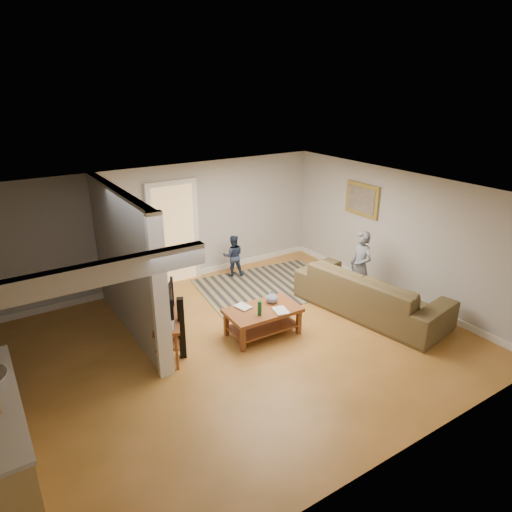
# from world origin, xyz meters

# --- Properties ---
(ground) EXTENTS (7.50, 7.50, 0.00)m
(ground) POSITION_xyz_m (0.00, 0.00, 0.00)
(ground) COLOR brown
(ground) RESTS_ON ground
(room_shell) EXTENTS (7.54, 6.02, 2.52)m
(room_shell) POSITION_xyz_m (-1.07, 0.43, 1.46)
(room_shell) COLOR #A9A6A2
(room_shell) RESTS_ON ground
(area_rug) EXTENTS (3.00, 2.35, 0.01)m
(area_rug) POSITION_xyz_m (1.80, 1.62, 0.01)
(area_rug) COLOR black
(area_rug) RESTS_ON ground
(sofa) EXTENTS (1.57, 2.98, 0.83)m
(sofa) POSITION_xyz_m (2.74, -0.34, 0.00)
(sofa) COLOR #494224
(sofa) RESTS_ON ground
(coffee_table) EXTENTS (1.26, 0.77, 0.73)m
(coffee_table) POSITION_xyz_m (0.65, 0.09, 0.38)
(coffee_table) COLOR brown
(coffee_table) RESTS_ON ground
(tv_console) EXTENTS (0.77, 1.12, 0.91)m
(tv_console) POSITION_xyz_m (-0.94, 0.39, 0.60)
(tv_console) COLOR brown
(tv_console) RESTS_ON ground
(speaker_left) EXTENTS (0.14, 0.14, 1.03)m
(speaker_left) POSITION_xyz_m (-0.79, 0.19, 0.51)
(speaker_left) COLOR black
(speaker_left) RESTS_ON ground
(speaker_right) EXTENTS (0.10, 0.10, 0.97)m
(speaker_right) POSITION_xyz_m (-0.98, 1.90, 0.49)
(speaker_right) COLOR black
(speaker_right) RESTS_ON ground
(toy_basket) EXTENTS (0.49, 0.49, 0.44)m
(toy_basket) POSITION_xyz_m (-0.60, 1.94, 0.18)
(toy_basket) COLOR olive
(toy_basket) RESTS_ON ground
(child) EXTENTS (0.36, 0.53, 1.39)m
(child) POSITION_xyz_m (3.00, 0.20, 0.00)
(child) COLOR slate
(child) RESTS_ON ground
(toddler) EXTENTS (0.56, 0.51, 0.94)m
(toddler) POSITION_xyz_m (1.48, 2.53, 0.00)
(toddler) COLOR #202B44
(toddler) RESTS_ON ground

